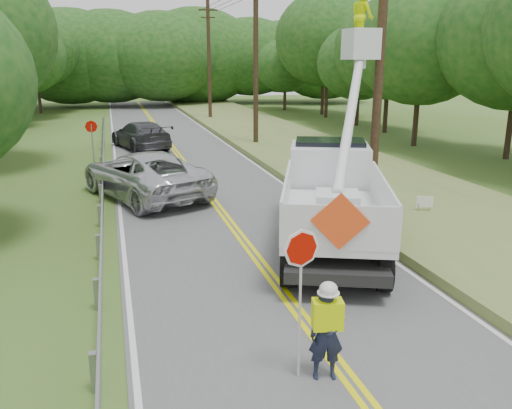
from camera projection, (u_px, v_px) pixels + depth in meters
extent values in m
plane|color=#3D5719|center=(353.00, 386.00, 8.60)|extent=(140.00, 140.00, 0.00)
cube|color=#535456|center=(204.00, 189.00, 21.59)|extent=(7.20, 96.00, 0.02)
cube|color=#EFE709|center=(202.00, 189.00, 21.56)|extent=(0.12, 96.00, 0.00)
cube|color=#EFE709|center=(207.00, 189.00, 21.61)|extent=(0.12, 96.00, 0.00)
cube|color=silver|center=(118.00, 194.00, 20.70)|extent=(0.12, 96.00, 0.00)
cube|color=silver|center=(283.00, 184.00, 22.48)|extent=(0.12, 96.00, 0.00)
cube|color=gray|center=(94.00, 372.00, 8.38)|extent=(0.12, 0.14, 0.70)
cube|color=gray|center=(97.00, 294.00, 11.16)|extent=(0.12, 0.14, 0.70)
cube|color=gray|center=(99.00, 247.00, 13.95)|extent=(0.12, 0.14, 0.70)
cube|color=gray|center=(100.00, 216.00, 16.73)|extent=(0.12, 0.14, 0.70)
cube|color=gray|center=(101.00, 194.00, 19.51)|extent=(0.12, 0.14, 0.70)
cube|color=gray|center=(101.00, 177.00, 22.30)|extent=(0.12, 0.14, 0.70)
cube|color=gray|center=(102.00, 164.00, 25.08)|extent=(0.12, 0.14, 0.70)
cube|color=gray|center=(102.00, 153.00, 27.86)|extent=(0.12, 0.14, 0.70)
cube|color=gray|center=(102.00, 145.00, 30.65)|extent=(0.12, 0.14, 0.70)
cube|color=gray|center=(103.00, 138.00, 33.43)|extent=(0.12, 0.14, 0.70)
cube|color=gray|center=(103.00, 132.00, 36.22)|extent=(0.12, 0.14, 0.70)
cube|color=gray|center=(103.00, 127.00, 39.00)|extent=(0.12, 0.14, 0.70)
cube|color=gray|center=(103.00, 122.00, 41.78)|extent=(0.12, 0.14, 0.70)
cube|color=gray|center=(103.00, 176.00, 21.33)|extent=(0.05, 48.00, 0.34)
cylinder|color=black|center=(379.00, 66.00, 16.90)|extent=(0.30, 0.30, 10.00)
cylinder|color=black|center=(256.00, 63.00, 30.82)|extent=(0.30, 0.30, 10.00)
cylinder|color=black|center=(209.00, 62.00, 44.74)|extent=(0.30, 0.30, 10.00)
cube|color=black|center=(208.00, 10.00, 43.62)|extent=(1.60, 0.12, 0.12)
cube|color=black|center=(208.00, 17.00, 43.78)|extent=(1.20, 0.10, 0.10)
cube|color=#587537|center=(360.00, 176.00, 23.39)|extent=(7.00, 96.00, 0.30)
cylinder|color=#332319|center=(27.00, 101.00, 46.32)|extent=(0.32, 0.32, 3.19)
ellipsoid|color=#124414|center=(21.00, 56.00, 45.27)|extent=(7.44, 7.44, 6.55)
cylinder|color=#332319|center=(39.00, 95.00, 51.56)|extent=(0.32, 0.32, 3.64)
ellipsoid|color=#124414|center=(34.00, 48.00, 50.37)|extent=(8.49, 8.49, 7.48)
cylinder|color=#332319|center=(510.00, 125.00, 27.74)|extent=(0.32, 0.32, 3.68)
cylinder|color=#332319|center=(416.00, 117.00, 32.02)|extent=(0.32, 0.32, 3.57)
ellipsoid|color=#124414|center=(422.00, 43.00, 30.84)|extent=(8.34, 8.34, 7.34)
cylinder|color=#332319|center=(386.00, 109.00, 37.99)|extent=(0.32, 0.32, 3.40)
ellipsoid|color=#124414|center=(390.00, 50.00, 36.87)|extent=(7.94, 7.94, 6.99)
cylinder|color=#332319|center=(357.00, 107.00, 42.22)|extent=(0.32, 0.32, 2.90)
ellipsoid|color=#124414|center=(360.00, 62.00, 41.27)|extent=(6.76, 6.76, 5.95)
cylinder|color=#332319|center=(327.00, 95.00, 47.85)|extent=(0.32, 0.32, 4.09)
ellipsoid|color=#124414|center=(329.00, 38.00, 46.51)|extent=(9.55, 9.55, 8.40)
cylinder|color=#332319|center=(323.00, 94.00, 50.45)|extent=(0.32, 0.32, 3.87)
ellipsoid|color=#124414|center=(324.00, 43.00, 49.18)|extent=(9.03, 9.03, 7.95)
cylinder|color=#332319|center=(285.00, 97.00, 55.03)|extent=(0.32, 0.32, 2.66)
ellipsoid|color=#124414|center=(285.00, 66.00, 54.16)|extent=(6.21, 6.21, 5.46)
ellipsoid|color=#124414|center=(24.00, 57.00, 57.14)|extent=(10.83, 8.12, 8.12)
ellipsoid|color=#124414|center=(70.00, 57.00, 57.58)|extent=(13.83, 10.37, 10.37)
ellipsoid|color=#124414|center=(111.00, 57.00, 58.46)|extent=(13.64, 10.23, 10.23)
ellipsoid|color=#124414|center=(161.00, 57.00, 58.24)|extent=(13.15, 9.86, 9.86)
ellipsoid|color=#124414|center=(197.00, 57.00, 62.58)|extent=(15.28, 11.46, 11.46)
ellipsoid|color=#124414|center=(251.00, 57.00, 63.49)|extent=(12.37, 9.28, 9.28)
ellipsoid|color=#124414|center=(283.00, 57.00, 63.68)|extent=(11.44, 8.58, 8.58)
ellipsoid|color=#124414|center=(326.00, 57.00, 63.02)|extent=(13.43, 10.08, 10.08)
imported|color=#191E33|center=(327.00, 334.00, 8.60)|extent=(0.65, 0.50, 1.61)
cube|color=#BDDA00|center=(327.00, 314.00, 8.50)|extent=(0.54, 0.40, 0.49)
ellipsoid|color=silver|center=(329.00, 289.00, 8.38)|extent=(0.30, 0.30, 0.24)
cylinder|color=#B7B7B7|center=(300.00, 316.00, 8.53)|extent=(0.04, 0.04, 2.25)
cylinder|color=#A90A00|center=(301.00, 248.00, 8.22)|extent=(0.64, 0.15, 0.64)
cylinder|color=black|center=(288.00, 265.00, 12.23)|extent=(0.70, 1.11, 1.07)
cylinder|color=black|center=(384.00, 268.00, 12.01)|extent=(0.70, 1.11, 1.07)
cylinder|color=black|center=(291.00, 234.00, 14.36)|extent=(0.70, 1.11, 1.07)
cylinder|color=black|center=(373.00, 237.00, 14.14)|extent=(0.70, 1.11, 1.07)
cylinder|color=black|center=(294.00, 207.00, 17.02)|extent=(0.70, 1.11, 1.07)
cylinder|color=black|center=(363.00, 209.00, 16.81)|extent=(0.70, 1.11, 1.07)
cube|color=black|center=(332.00, 229.00, 14.55)|extent=(4.76, 7.47, 0.28)
cube|color=white|center=(334.00, 218.00, 13.66)|extent=(4.24, 5.69, 0.24)
cube|color=white|center=(286.00, 196.00, 13.63)|extent=(1.92, 4.78, 1.00)
cube|color=white|center=(384.00, 199.00, 13.39)|extent=(1.92, 4.78, 1.00)
cube|color=white|center=(340.00, 228.00, 11.08)|extent=(2.40, 0.99, 1.00)
cube|color=white|center=(329.00, 175.00, 17.19)|extent=(3.10, 2.87, 2.00)
cube|color=black|center=(330.00, 152.00, 17.20)|extent=(2.59, 2.15, 0.83)
cube|color=white|center=(337.00, 211.00, 12.34)|extent=(1.29, 1.29, 0.89)
cube|color=white|center=(361.00, 44.00, 16.54)|extent=(0.94, 0.94, 0.94)
imported|color=#BDDA00|center=(362.00, 16.00, 16.32)|extent=(0.62, 0.80, 1.65)
cube|color=#F54A18|center=(340.00, 222.00, 10.96)|extent=(1.19, 0.49, 1.26)
imported|color=silver|center=(144.00, 174.00, 20.13)|extent=(5.22, 7.11, 1.80)
imported|color=#3B3C42|center=(141.00, 135.00, 31.22)|extent=(3.74, 6.00, 1.62)
cylinder|color=gray|center=(93.00, 151.00, 23.65)|extent=(0.06, 0.06, 2.41)
cylinder|color=#A90A00|center=(91.00, 127.00, 23.35)|extent=(0.55, 0.09, 0.55)
cube|color=white|center=(425.00, 202.00, 17.45)|extent=(0.53, 0.20, 0.38)
cylinder|color=gray|center=(418.00, 212.00, 17.48)|extent=(0.02, 0.02, 0.55)
cylinder|color=gray|center=(430.00, 211.00, 17.59)|extent=(0.02, 0.02, 0.55)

